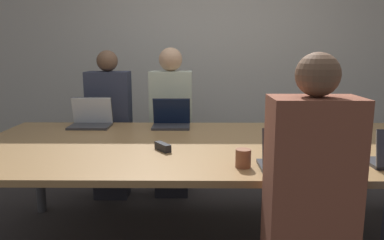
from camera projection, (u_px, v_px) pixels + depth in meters
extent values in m
cube|color=beige|center=(210.00, 52.00, 4.47)|extent=(12.00, 0.06, 2.80)
cube|color=#9E7547|center=(220.00, 146.00, 2.64)|extent=(3.47, 1.52, 0.04)
cylinder|color=#4C4C51|center=(39.00, 172.00, 3.30)|extent=(0.08, 0.08, 0.74)
cube|color=#333338|center=(288.00, 166.00, 2.10)|extent=(0.32, 0.22, 0.02)
cube|color=#333338|center=(293.00, 150.00, 1.99)|extent=(0.32, 0.07, 0.22)
cube|color=black|center=(292.00, 150.00, 2.00)|extent=(0.32, 0.07, 0.22)
cube|color=brown|center=(311.00, 182.00, 1.71)|extent=(0.40, 0.24, 0.78)
sphere|color=brown|center=(318.00, 75.00, 1.61)|extent=(0.20, 0.20, 0.20)
cylinder|color=brown|center=(243.00, 158.00, 2.10)|extent=(0.09, 0.09, 0.10)
cube|color=#333338|center=(171.00, 127.00, 3.16)|extent=(0.31, 0.22, 0.02)
cube|color=#333338|center=(172.00, 111.00, 3.23)|extent=(0.32, 0.07, 0.22)
cube|color=#0F1933|center=(172.00, 111.00, 3.22)|extent=(0.31, 0.06, 0.22)
cube|color=#2D2D38|center=(172.00, 172.00, 3.73)|extent=(0.32, 0.24, 0.45)
cube|color=beige|center=(171.00, 112.00, 3.61)|extent=(0.40, 0.24, 0.78)
sphere|color=tan|center=(171.00, 59.00, 3.52)|extent=(0.22, 0.22, 0.22)
cube|color=#333338|center=(90.00, 126.00, 3.17)|extent=(0.34, 0.23, 0.02)
cube|color=#333338|center=(92.00, 110.00, 3.25)|extent=(0.35, 0.06, 0.23)
cube|color=silver|center=(92.00, 110.00, 3.24)|extent=(0.34, 0.06, 0.23)
cube|color=#2D2D38|center=(112.00, 174.00, 3.68)|extent=(0.32, 0.24, 0.45)
cube|color=#33384C|center=(109.00, 113.00, 3.57)|extent=(0.40, 0.24, 0.78)
sphere|color=brown|center=(107.00, 61.00, 3.47)|extent=(0.20, 0.20, 0.20)
cube|color=black|center=(163.00, 147.00, 2.45)|extent=(0.12, 0.15, 0.05)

